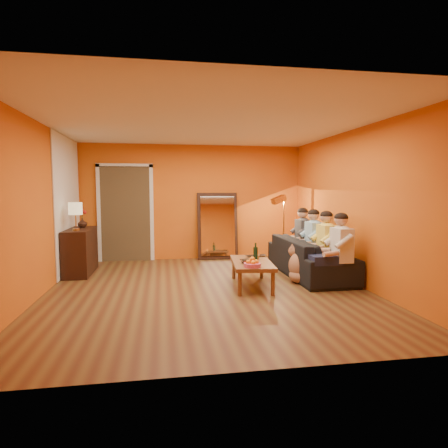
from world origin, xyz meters
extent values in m
cube|color=brown|center=(0.00, 0.00, 0.00)|extent=(5.00, 5.50, 0.00)
cube|color=white|center=(0.00, 0.00, 2.60)|extent=(5.00, 5.50, 0.00)
cube|color=#C15316|center=(0.00, 2.75, 1.30)|extent=(5.00, 0.00, 2.60)
cube|color=#C15316|center=(-2.50, 0.00, 1.30)|extent=(0.00, 5.50, 2.60)
cube|color=#C15316|center=(2.50, 0.00, 1.30)|extent=(0.00, 5.50, 2.60)
cube|color=white|center=(-2.48, 1.75, 1.30)|extent=(0.02, 1.90, 2.58)
cube|color=#3F2D19|center=(-1.50, 2.83, 1.05)|extent=(1.06, 0.30, 2.10)
cube|color=white|center=(-2.07, 2.71, 1.05)|extent=(0.08, 0.06, 2.20)
cube|color=white|center=(-0.93, 2.71, 1.05)|extent=(0.08, 0.06, 2.20)
cube|color=white|center=(-1.50, 2.71, 2.12)|extent=(1.22, 0.06, 0.08)
cube|color=black|center=(0.55, 2.63, 0.76)|extent=(0.92, 0.27, 1.51)
cube|color=white|center=(0.55, 2.59, 0.76)|extent=(0.78, 0.21, 1.35)
cube|color=black|center=(-2.24, 1.55, 0.42)|extent=(0.44, 1.18, 0.85)
imported|color=black|center=(2.00, 0.72, 0.34)|extent=(2.34, 0.92, 0.68)
cylinder|color=black|center=(0.79, 0.02, 0.58)|extent=(0.07, 0.07, 0.31)
imported|color=#B27F3F|center=(0.86, 0.19, 0.46)|extent=(0.11, 0.11, 0.09)
imported|color=black|center=(0.92, 0.42, 0.43)|extent=(0.38, 0.27, 0.03)
imported|color=black|center=(0.56, -0.13, 0.43)|extent=(0.21, 0.26, 0.02)
imported|color=#A41912|center=(0.57, -0.12, 0.45)|extent=(0.25, 0.31, 0.02)
imported|color=black|center=(0.56, -0.14, 0.47)|extent=(0.23, 0.25, 0.02)
imported|color=black|center=(-2.24, 1.80, 0.94)|extent=(0.18, 0.18, 0.18)
camera|label=1|loc=(-0.69, -5.82, 1.59)|focal=30.00mm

